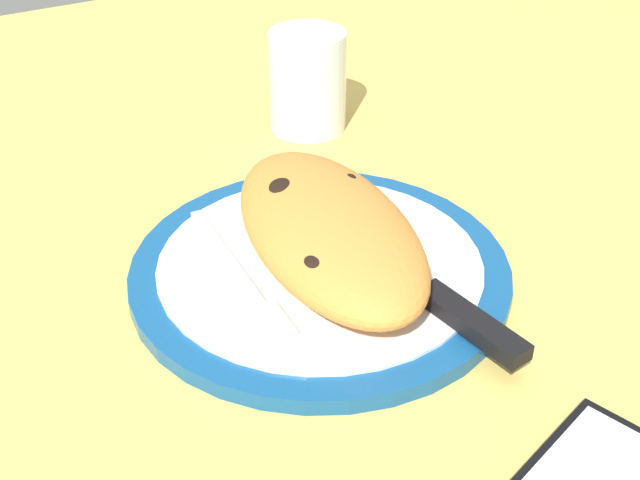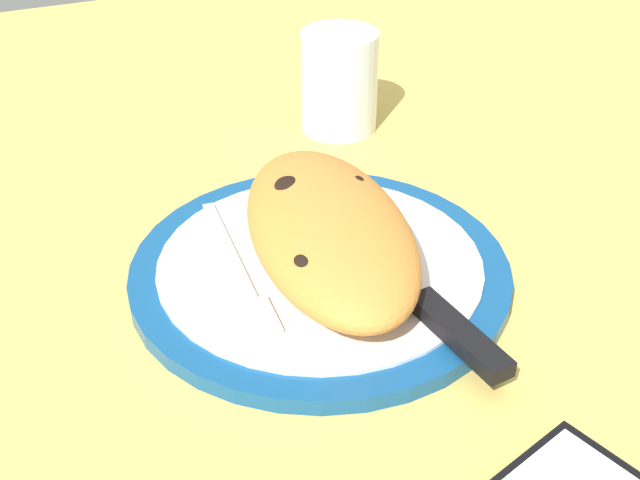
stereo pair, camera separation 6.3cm
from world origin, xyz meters
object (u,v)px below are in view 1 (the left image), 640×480
(calzone, at_px, (326,227))
(knife, at_px, (441,302))
(plate, at_px, (320,270))
(water_glass, at_px, (308,87))
(fork, at_px, (244,281))

(calzone, distance_m, knife, 0.11)
(plate, relative_size, water_glass, 2.88)
(plate, distance_m, fork, 0.06)
(plate, xyz_separation_m, knife, (0.09, 0.05, 0.01))
(calzone, height_order, fork, calzone)
(plate, bearing_deg, calzone, 121.83)
(plate, relative_size, calzone, 1.14)
(plate, height_order, water_glass, water_glass)
(plate, distance_m, calzone, 0.04)
(plate, height_order, knife, knife)
(fork, height_order, water_glass, water_glass)
(calzone, bearing_deg, fork, -89.34)
(water_glass, bearing_deg, knife, -12.82)
(calzone, height_order, knife, calzone)
(knife, bearing_deg, calzone, -158.16)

